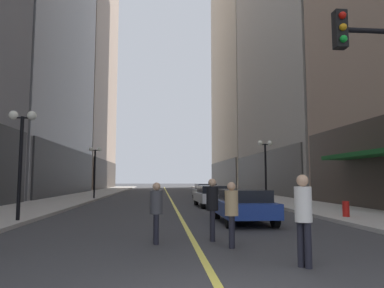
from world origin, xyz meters
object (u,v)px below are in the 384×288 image
Objects in this scene: pedestrian_in_black_coat at (212,204)px; pedestrian_in_tan_trench at (232,209)px; car_white at (212,195)px; pedestrian_with_orange_bag at (156,208)px; pedestrian_in_white_shirt at (303,212)px; street_lamp_left_near at (21,140)px; fire_hydrant_right at (346,211)px; car_silver at (205,191)px; street_lamp_right_mid at (265,157)px; street_lamp_left_far at (95,161)px; car_blue at (243,205)px.

pedestrian_in_tan_trench is (0.35, -1.01, -0.06)m from pedestrian_in_black_coat.
pedestrian_with_orange_bag reaches higher than car_white.
pedestrian_in_white_shirt is 11.38m from street_lamp_left_near.
car_white is at bearing 120.82° from fire_hydrant_right.
car_white and car_silver have the same top height.
pedestrian_in_white_shirt reaches higher than pedestrian_in_black_coat.
car_white is at bearing 83.73° from pedestrian_in_tan_trench.
pedestrian_with_orange_bag reaches higher than fire_hydrant_right.
street_lamp_right_mid is (4.51, 17.17, 2.19)m from pedestrian_in_white_shirt.
pedestrian_in_black_coat is 15.38m from street_lamp_right_mid.
pedestrian_in_tan_trench is at bearing -96.27° from car_white.
street_lamp_left_near is (-7.28, 5.36, 2.30)m from pedestrian_in_tan_trench.
pedestrian_in_white_shirt is at bearing -66.52° from pedestrian_in_black_coat.
pedestrian_in_black_coat is at bearing -71.10° from street_lamp_left_far.
car_silver is 0.93× the size of street_lamp_left_far.
street_lamp_left_near is at bearing -90.00° from street_lamp_left_far.
pedestrian_with_orange_bag is 2.05× the size of fire_hydrant_right.
street_lamp_right_mid reaches higher than pedestrian_with_orange_bag.
car_silver is at bearing 59.53° from street_lamp_left_near.
street_lamp_left_near is 13.60m from fire_hydrant_right.
car_blue is at bearing -111.69° from street_lamp_right_mid.
street_lamp_right_mid is 10.04m from fire_hydrant_right.
street_lamp_right_mid is at bearing -25.89° from street_lamp_left_far.
street_lamp_left_near is at bearing 147.90° from pedestrian_in_black_coat.
car_blue is 7.01m from pedestrian_in_white_shirt.
car_white is 5.15× the size of fire_hydrant_right.
car_blue is 0.94× the size of street_lamp_right_mid.
pedestrian_with_orange_bag is at bearing -41.07° from street_lamp_left_near.
pedestrian_in_tan_trench is (-2.06, -21.23, 0.24)m from car_silver.
street_lamp_right_mid is at bearing 92.98° from fire_hydrant_right.
street_lamp_left_near is (-8.75, 0.49, 2.54)m from car_blue.
pedestrian_with_orange_bag reaches higher than car_blue.
car_white is (-0.03, 8.25, -0.00)m from car_blue.
street_lamp_right_mid is at bearing 67.33° from pedestrian_in_black_coat.
car_blue is 2.53× the size of pedestrian_with_orange_bag.
street_lamp_left_far is (-9.34, 0.04, 2.54)m from car_silver.
street_lamp_left_far reaches higher than pedestrian_with_orange_bag.
fire_hydrant_right is (5.01, 7.56, -0.67)m from pedestrian_in_white_shirt.
street_lamp_left_near and street_lamp_right_mid have the same top height.
car_white is 5.18m from street_lamp_right_mid.
car_blue is 4.60m from fire_hydrant_right.
street_lamp_left_near is at bearing 143.64° from pedestrian_in_tan_trench.
pedestrian_in_white_shirt reaches higher than car_blue.
pedestrian_in_black_coat is 1.06× the size of pedestrian_with_orange_bag.
street_lamp_right_mid reaches higher than car_silver.
car_blue is at bearing 50.93° from pedestrian_with_orange_bag.
street_lamp_left_near is at bearing -138.34° from car_white.
car_silver is at bearing 84.47° from pedestrian_in_tan_trench.
pedestrian_in_tan_trench is at bearing -95.53° from car_silver.
fire_hydrant_right is (13.30, 0.08, -2.86)m from street_lamp_left_near.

